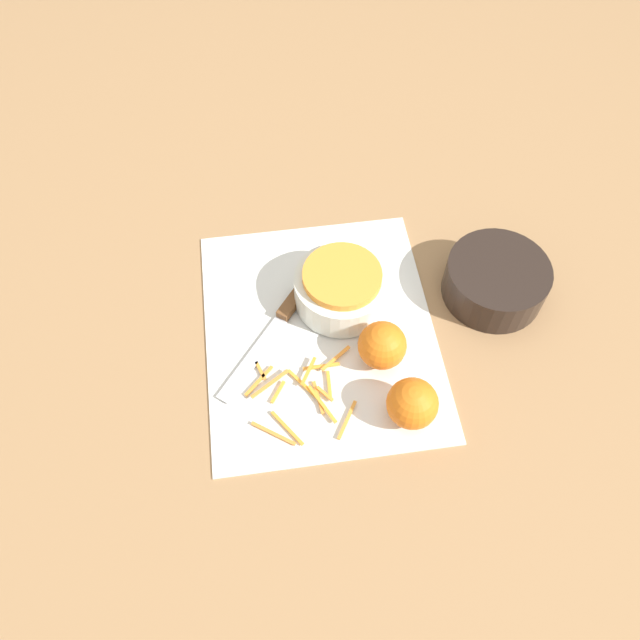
% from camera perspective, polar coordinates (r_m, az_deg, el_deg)
% --- Properties ---
extents(ground_plane, '(4.00, 4.00, 0.00)m').
position_cam_1_polar(ground_plane, '(1.00, 0.00, -1.11)').
color(ground_plane, '#9E754C').
extents(cutting_board, '(0.44, 0.36, 0.01)m').
position_cam_1_polar(cutting_board, '(1.00, 0.00, -1.02)').
color(cutting_board, silver).
rests_on(cutting_board, ground_plane).
extents(bowl_speckled, '(0.15, 0.15, 0.07)m').
position_cam_1_polar(bowl_speckled, '(1.00, 1.99, 3.05)').
color(bowl_speckled, silver).
rests_on(bowl_speckled, cutting_board).
extents(bowl_dark, '(0.17, 0.17, 0.07)m').
position_cam_1_polar(bowl_dark, '(1.06, 15.75, 3.50)').
color(bowl_dark, black).
rests_on(bowl_dark, ground_plane).
extents(knife, '(0.23, 0.19, 0.02)m').
position_cam_1_polar(knife, '(1.01, -2.95, 1.01)').
color(knife, brown).
rests_on(knife, cutting_board).
extents(orange_left, '(0.07, 0.07, 0.07)m').
position_cam_1_polar(orange_left, '(0.94, 5.71, -2.32)').
color(orange_left, orange).
rests_on(orange_left, cutting_board).
extents(orange_right, '(0.08, 0.08, 0.08)m').
position_cam_1_polar(orange_right, '(0.90, 8.44, -7.57)').
color(orange_right, orange).
rests_on(orange_right, cutting_board).
extents(peel_pile, '(0.15, 0.17, 0.01)m').
position_cam_1_polar(peel_pile, '(0.94, -1.61, -6.67)').
color(peel_pile, gold).
rests_on(peel_pile, cutting_board).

